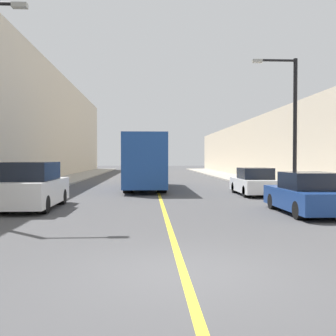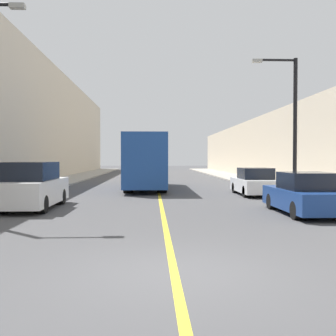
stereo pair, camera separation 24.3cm
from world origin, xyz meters
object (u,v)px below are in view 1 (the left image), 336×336
at_px(car_right_near, 307,195).
at_px(street_lamp_right, 291,118).
at_px(parked_suv_left, 33,187).
at_px(bus, 145,161).
at_px(car_right_mid, 254,183).

xyz_separation_m(car_right_near, street_lamp_right, (1.39, 5.40, 3.39)).
bearing_deg(street_lamp_right, parked_suv_left, -163.65).
bearing_deg(bus, car_right_near, -63.79).
relative_size(parked_suv_left, car_right_mid, 1.11).
xyz_separation_m(car_right_mid, street_lamp_right, (1.32, -1.97, 3.39)).
xyz_separation_m(bus, car_right_near, (6.00, -12.19, -1.17)).
bearing_deg(car_right_mid, car_right_near, -90.54).
bearing_deg(car_right_near, street_lamp_right, 75.54).
height_order(parked_suv_left, street_lamp_right, street_lamp_right).
relative_size(car_right_mid, street_lamp_right, 0.62).
bearing_deg(bus, car_right_mid, -38.44).
relative_size(parked_suv_left, street_lamp_right, 0.69).
xyz_separation_m(bus, parked_suv_left, (-4.43, -10.26, -0.98)).
distance_m(car_right_near, car_right_mid, 7.37).
xyz_separation_m(car_right_near, car_right_mid, (0.07, 7.37, -0.01)).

